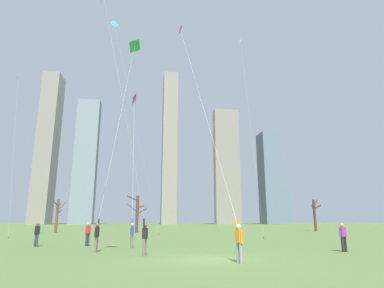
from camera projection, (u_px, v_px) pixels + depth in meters
name	position (u px, v px, depth m)	size (l,w,h in m)	color
ground_plane	(209.00, 259.00, 15.01)	(400.00, 400.00, 0.00)	#5B7A3D
kite_flyer_midfield_center_green	(112.00, 162.00, 21.93)	(1.73, 9.73, 18.87)	#726656
kite_flyer_foreground_left_red	(139.00, 201.00, 16.41)	(3.10, 4.85, 13.57)	#726656
kite_flyer_foreground_right_pink	(226.00, 192.00, 15.59)	(2.05, 10.24, 17.54)	gray
kite_flyer_midfield_right_purple	(132.00, 206.00, 22.33)	(0.71, 4.56, 12.41)	#726656
bystander_strolling_midfield	(343.00, 236.00, 18.80)	(0.50, 0.28, 1.62)	black
bystander_watching_nearby	(37.00, 233.00, 22.37)	(0.40, 0.38, 1.62)	#33384C
bystander_far_off_by_trees	(88.00, 233.00, 22.94)	(0.34, 0.46, 1.62)	#33384C
distant_kite_drifting_right_yellow	(244.00, 71.00, 38.68)	(1.12, 2.59, 23.75)	yellow
distant_kite_high_overhead_orange	(17.00, 95.00, 38.76)	(2.45, 2.92, 19.37)	orange
distant_kite_drifting_left_teal	(118.00, 40.00, 43.89)	(7.50, 2.86, 28.58)	teal
bare_tree_left_of_center	(57.00, 214.00, 47.98)	(1.26, 3.36, 4.82)	brown
bare_tree_leftmost	(315.00, 214.00, 53.35)	(2.46, 2.56, 5.25)	#423326
bare_tree_right_of_center	(137.00, 212.00, 47.79)	(3.10, 1.61, 5.50)	#4C3828
skyline_wide_slab	(47.00, 146.00, 145.54)	(7.50, 11.30, 68.42)	gray
skyline_short_annex	(273.00, 178.00, 151.61)	(11.19, 9.93, 42.48)	slate
skyline_squat_block	(86.00, 160.00, 141.92)	(9.66, 5.67, 54.96)	gray
skyline_mid_tower_left	(227.00, 165.00, 152.52)	(11.71, 5.39, 54.11)	gray
skyline_slender_spire	(169.00, 147.00, 147.38)	(6.44, 11.60, 68.86)	gray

